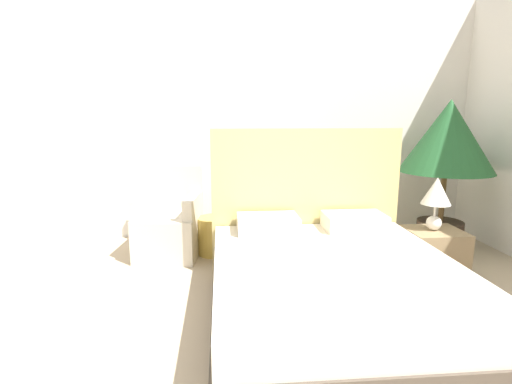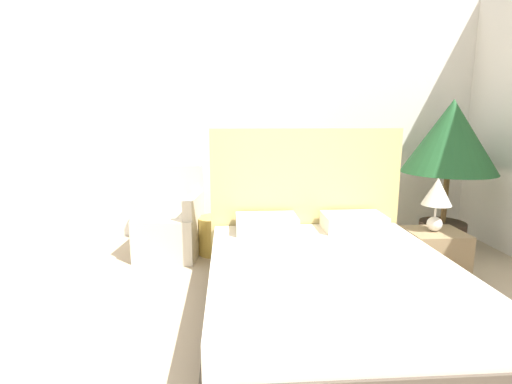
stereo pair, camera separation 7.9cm
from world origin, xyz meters
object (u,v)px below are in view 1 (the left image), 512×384
at_px(side_table, 214,236).
at_px(armchair_near_window_left, 169,228).
at_px(bed, 331,284).
at_px(table_lamp, 436,195).
at_px(potted_palm, 447,145).
at_px(nightstand, 433,255).
at_px(armchair_near_window_right, 257,226).

bearing_deg(side_table, armchair_near_window_left, 178.20).
distance_m(bed, table_lamp, 1.44).
xyz_separation_m(bed, potted_palm, (1.73, 1.57, 0.89)).
distance_m(potted_palm, nightstand, 1.41).
relative_size(nightstand, table_lamp, 1.01).
bearing_deg(nightstand, armchair_near_window_left, 160.71).
relative_size(potted_palm, nightstand, 3.40).
bearing_deg(nightstand, bed, -149.39).
relative_size(armchair_near_window_left, armchair_near_window_right, 1.00).
distance_m(armchair_near_window_left, armchair_near_window_right, 0.96).
distance_m(bed, armchair_near_window_right, 1.63).
relative_size(armchair_near_window_left, potted_palm, 0.57).
xyz_separation_m(bed, side_table, (-0.88, 1.56, -0.09)).
bearing_deg(side_table, bed, -60.54).
xyz_separation_m(armchair_near_window_right, table_lamp, (1.55, -0.88, 0.50)).
xyz_separation_m(bed, table_lamp, (1.15, 0.70, 0.51)).
height_order(armchair_near_window_left, potted_palm, potted_palm).
relative_size(bed, armchair_near_window_right, 2.13).
distance_m(armchair_near_window_right, potted_palm, 2.31).
relative_size(table_lamp, side_table, 1.19).
bearing_deg(bed, potted_palm, 42.20).
height_order(armchair_near_window_left, table_lamp, table_lamp).
bearing_deg(potted_palm, bed, -137.80).
xyz_separation_m(armchair_near_window_left, table_lamp, (2.51, -0.88, 0.50)).
distance_m(armchair_near_window_right, side_table, 0.49).
height_order(armchair_near_window_right, side_table, armchair_near_window_right).
relative_size(potted_palm, table_lamp, 3.43).
bearing_deg(nightstand, table_lamp, 156.77).
relative_size(bed, nightstand, 4.10).
bearing_deg(nightstand, side_table, 157.01).
height_order(bed, table_lamp, bed).
distance_m(nightstand, table_lamp, 0.57).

